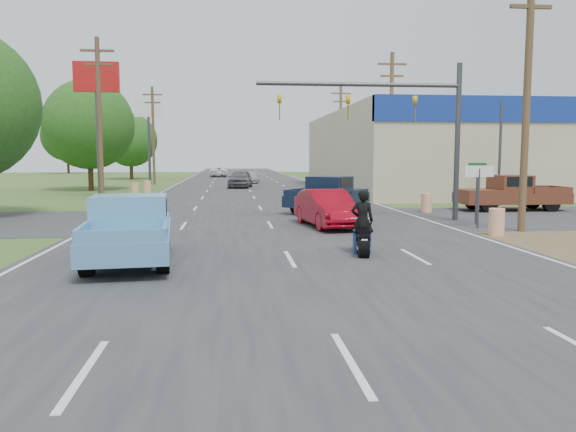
{
  "coord_description": "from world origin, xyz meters",
  "views": [
    {
      "loc": [
        -1.64,
        -7.41,
        2.87
      ],
      "look_at": [
        -0.12,
        7.37,
        1.3
      ],
      "focal_mm": 35.0,
      "sensor_mm": 36.0,
      "label": 1
    }
  ],
  "objects": [
    {
      "name": "blue_pickup",
      "position": [
        -4.38,
        8.16,
        0.93
      ],
      "size": [
        2.65,
        5.71,
        1.83
      ],
      "rotation": [
        0.0,
        0.0,
        0.1
      ],
      "color": "black",
      "rests_on": "ground"
    },
    {
      "name": "ground",
      "position": [
        0.0,
        0.0,
        0.0
      ],
      "size": [
        200.0,
        200.0,
        0.0
      ],
      "primitive_type": "plane",
      "color": "#3A5522",
      "rests_on": "ground"
    },
    {
      "name": "tree_2",
      "position": [
        -14.2,
        66.0,
        4.95
      ],
      "size": [
        6.72,
        6.72,
        8.32
      ],
      "color": "#422D19",
      "rests_on": "ground"
    },
    {
      "name": "distant_car_silver",
      "position": [
        0.61,
        54.05,
        0.62
      ],
      "size": [
        2.11,
        4.39,
        1.23
      ],
      "primitive_type": "imported",
      "rotation": [
        0.0,
        0.0,
        -0.09
      ],
      "color": "#B2B2B7",
      "rests_on": "ground"
    },
    {
      "name": "rider",
      "position": [
        2.2,
        8.6,
        0.9
      ],
      "size": [
        0.72,
        0.53,
        1.81
      ],
      "primitive_type": "imported",
      "rotation": [
        0.0,
        0.0,
        2.99
      ],
      "color": "black",
      "rests_on": "ground"
    },
    {
      "name": "brown_pickup",
      "position": [
        13.18,
        21.14,
        0.96
      ],
      "size": [
        5.74,
        2.25,
        1.9
      ],
      "rotation": [
        0.0,
        0.0,
        1.58
      ],
      "color": "black",
      "rests_on": "ground"
    },
    {
      "name": "utility_pole_5",
      "position": [
        -9.5,
        28.0,
        5.32
      ],
      "size": [
        2.0,
        0.28,
        10.0
      ],
      "color": "#4C3823",
      "rests_on": "ground"
    },
    {
      "name": "utility_pole_3",
      "position": [
        9.5,
        49.0,
        5.32
      ],
      "size": [
        2.0,
        0.28,
        10.0
      ],
      "color": "#4C3823",
      "rests_on": "ground"
    },
    {
      "name": "lane_sign",
      "position": [
        8.2,
        14.0,
        1.9
      ],
      "size": [
        1.2,
        0.08,
        2.52
      ],
      "color": "#3F3F44",
      "rests_on": "ground"
    },
    {
      "name": "street_name_sign",
      "position": [
        8.8,
        15.5,
        1.61
      ],
      "size": [
        0.8,
        0.08,
        2.61
      ],
      "color": "#3F3F44",
      "rests_on": "ground"
    },
    {
      "name": "motorcycle",
      "position": [
        2.19,
        8.56,
        0.45
      ],
      "size": [
        0.68,
        2.0,
        1.02
      ],
      "rotation": [
        0.0,
        0.0,
        -0.15
      ],
      "color": "black",
      "rests_on": "ground"
    },
    {
      "name": "tree_1",
      "position": [
        -13.5,
        42.0,
        5.57
      ],
      "size": [
        7.56,
        7.56,
        9.36
      ],
      "color": "#422D19",
      "rests_on": "ground"
    },
    {
      "name": "utility_pole_6",
      "position": [
        -9.5,
        52.0,
        5.32
      ],
      "size": [
        2.0,
        0.28,
        10.0
      ],
      "color": "#4C3823",
      "rests_on": "ground"
    },
    {
      "name": "navy_pickup",
      "position": [
        3.54,
        21.62,
        0.93
      ],
      "size": [
        5.18,
        5.68,
        1.85
      ],
      "rotation": [
        0.0,
        0.0,
        -0.68
      ],
      "color": "black",
      "rests_on": "ground"
    },
    {
      "name": "pole_sign_left_far",
      "position": [
        -10.5,
        56.0,
        7.17
      ],
      "size": [
        3.0,
        0.35,
        9.2
      ],
      "color": "#3F3F44",
      "rests_on": "ground"
    },
    {
      "name": "distant_car_white",
      "position": [
        -3.25,
        73.74,
        0.73
      ],
      "size": [
        2.5,
        5.29,
        1.46
      ],
      "primitive_type": "imported",
      "rotation": [
        0.0,
        0.0,
        3.13
      ],
      "color": "white",
      "rests_on": "ground"
    },
    {
      "name": "utility_pole_2",
      "position": [
        9.5,
        31.0,
        5.32
      ],
      "size": [
        2.0,
        0.28,
        10.0
      ],
      "color": "#4C3823",
      "rests_on": "ground"
    },
    {
      "name": "barrel_0",
      "position": [
        8.0,
        12.0,
        0.5
      ],
      "size": [
        0.56,
        0.56,
        1.0
      ],
      "primitive_type": "cylinder",
      "color": "orange",
      "rests_on": "ground"
    },
    {
      "name": "main_road",
      "position": [
        0.0,
        40.0,
        0.01
      ],
      "size": [
        15.0,
        180.0,
        0.02
      ],
      "primitive_type": "cube",
      "color": "#2D2D30",
      "rests_on": "ground"
    },
    {
      "name": "red_convertible",
      "position": [
        2.29,
        15.15,
        0.76
      ],
      "size": [
        2.29,
        4.8,
        1.52
      ],
      "primitive_type": "imported",
      "rotation": [
        0.0,
        0.0,
        0.15
      ],
      "color": "maroon",
      "rests_on": "ground"
    },
    {
      "name": "barrel_3",
      "position": [
        -8.2,
        38.0,
        0.5
      ],
      "size": [
        0.56,
        0.56,
        1.0
      ],
      "primitive_type": "cylinder",
      "color": "orange",
      "rests_on": "ground"
    },
    {
      "name": "tree_6",
      "position": [
        -30.0,
        95.0,
        6.51
      ],
      "size": [
        8.82,
        8.82,
        10.92
      ],
      "color": "#422D19",
      "rests_on": "ground"
    },
    {
      "name": "cross_road",
      "position": [
        0.0,
        18.0,
        0.01
      ],
      "size": [
        120.0,
        10.0,
        0.02
      ],
      "primitive_type": "cube",
      "color": "#2D2D30",
      "rests_on": "ground"
    },
    {
      "name": "barrel_1",
      "position": [
        8.4,
        20.5,
        0.5
      ],
      "size": [
        0.56,
        0.56,
        1.0
      ],
      "primitive_type": "cylinder",
      "color": "orange",
      "rests_on": "ground"
    },
    {
      "name": "utility_pole_1",
      "position": [
        9.5,
        13.0,
        5.32
      ],
      "size": [
        2.0,
        0.28,
        10.0
      ],
      "color": "#4C3823",
      "rests_on": "ground"
    },
    {
      "name": "signal_mast",
      "position": [
        5.82,
        17.0,
        4.8
      ],
      "size": [
        9.12,
        0.4,
        7.0
      ],
      "color": "#3F3F44",
      "rests_on": "ground"
    },
    {
      "name": "tree_5",
      "position": [
        30.0,
        95.0,
        5.88
      ],
      "size": [
        7.98,
        7.98,
        9.88
      ],
      "color": "#422D19",
      "rests_on": "ground"
    },
    {
      "name": "pole_sign_left_near",
      "position": [
        -10.5,
        32.0,
        7.17
      ],
      "size": [
        3.0,
        0.35,
        9.2
      ],
      "color": "#3F3F44",
      "rests_on": "ground"
    },
    {
      "name": "barrel_2",
      "position": [
        -8.5,
        34.0,
        0.5
      ],
      "size": [
        0.56,
        0.56,
        1.0
      ],
      "primitive_type": "cylinder",
      "color": "orange",
      "rests_on": "ground"
    },
    {
      "name": "distant_car_grey",
      "position": [
        -0.71,
        44.97,
        0.83
      ],
      "size": [
        2.62,
        5.08,
        1.65
      ],
      "primitive_type": "imported",
      "rotation": [
        0.0,
        0.0,
        -0.14
      ],
      "color": "#545358",
      "rests_on": "ground"
    }
  ]
}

